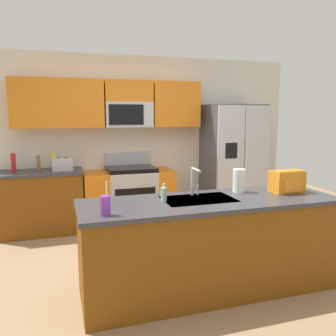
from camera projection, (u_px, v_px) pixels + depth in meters
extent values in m
plane|color=#997A56|center=(181.00, 271.00, 3.84)|extent=(9.00, 9.00, 0.00)
cube|color=silver|center=(137.00, 139.00, 5.67)|extent=(5.20, 0.10, 2.60)
cube|color=orange|center=(36.00, 103.00, 4.94)|extent=(0.70, 0.32, 0.70)
cube|color=orange|center=(83.00, 104.00, 5.13)|extent=(0.59, 0.32, 0.70)
cube|color=orange|center=(175.00, 104.00, 5.56)|extent=(0.75, 0.32, 0.70)
cube|color=#B7BABF|center=(128.00, 115.00, 5.36)|extent=(0.72, 0.32, 0.38)
cube|color=black|center=(126.00, 115.00, 5.19)|extent=(0.52, 0.01, 0.30)
cube|color=orange|center=(128.00, 91.00, 5.31)|extent=(0.72, 0.32, 0.32)
cube|color=brown|center=(42.00, 203.00, 5.03)|extent=(1.13, 0.60, 0.86)
cube|color=#38383D|center=(40.00, 172.00, 4.96)|extent=(1.16, 0.63, 0.04)
cube|color=#B7BABF|center=(131.00, 198.00, 5.42)|extent=(0.72, 0.60, 0.84)
cube|color=black|center=(136.00, 200.00, 5.13)|extent=(0.60, 0.01, 0.36)
cube|color=black|center=(131.00, 169.00, 5.35)|extent=(0.72, 0.60, 0.06)
cube|color=#B7BABF|center=(128.00, 158.00, 5.59)|extent=(0.72, 0.06, 0.20)
cube|color=orange|center=(96.00, 200.00, 5.26)|extent=(0.36, 0.60, 0.84)
cube|color=orange|center=(162.00, 195.00, 5.57)|extent=(0.28, 0.60, 0.84)
cube|color=#4C4F54|center=(232.00, 161.00, 5.80)|extent=(0.90, 0.70, 1.85)
cube|color=#B7BABF|center=(230.00, 165.00, 5.38)|extent=(0.44, 0.04, 1.81)
cube|color=#B7BABF|center=(256.00, 164.00, 5.52)|extent=(0.44, 0.04, 1.81)
cylinder|color=silver|center=(243.00, 159.00, 5.40)|extent=(0.02, 0.02, 0.60)
cylinder|color=silver|center=(246.00, 159.00, 5.41)|extent=(0.02, 0.02, 0.60)
cube|color=black|center=(231.00, 151.00, 5.33)|extent=(0.20, 0.00, 0.24)
cube|color=brown|center=(209.00, 247.00, 3.39)|extent=(2.44, 0.76, 0.86)
cube|color=#38383D|center=(210.00, 201.00, 3.32)|extent=(2.48, 0.80, 0.04)
cube|color=#B7BABF|center=(199.00, 200.00, 3.33)|extent=(0.68, 0.44, 0.03)
cube|color=#B7BABF|center=(62.00, 164.00, 4.99)|extent=(0.28, 0.16, 0.18)
cube|color=black|center=(59.00, 158.00, 4.96)|extent=(0.03, 0.11, 0.01)
cube|color=black|center=(66.00, 158.00, 4.99)|extent=(0.03, 0.11, 0.01)
cylinder|color=brown|center=(39.00, 163.00, 4.94)|extent=(0.05, 0.05, 0.22)
cylinder|color=red|center=(13.00, 162.00, 4.88)|extent=(0.07, 0.07, 0.26)
cylinder|color=yellow|center=(53.00, 161.00, 5.04)|extent=(0.06, 0.06, 0.26)
cylinder|color=#B7BABF|center=(192.00, 181.00, 3.47)|extent=(0.03, 0.03, 0.28)
cylinder|color=#B7BABF|center=(196.00, 170.00, 3.36)|extent=(0.02, 0.20, 0.02)
cylinder|color=#B7BABF|center=(198.00, 190.00, 3.50)|extent=(0.02, 0.02, 0.10)
cylinder|color=purple|center=(105.00, 206.00, 2.78)|extent=(0.08, 0.08, 0.16)
cylinder|color=white|center=(106.00, 190.00, 2.77)|extent=(0.01, 0.03, 0.14)
cylinder|color=#A5D8B2|center=(164.00, 195.00, 3.23)|extent=(0.06, 0.06, 0.13)
cylinder|color=white|center=(164.00, 186.00, 3.21)|extent=(0.02, 0.02, 0.04)
cylinder|color=white|center=(239.00, 181.00, 3.61)|extent=(0.12, 0.12, 0.24)
cube|color=orange|center=(287.00, 182.00, 3.61)|extent=(0.32, 0.20, 0.22)
cube|color=#C7701A|center=(288.00, 172.00, 3.57)|extent=(0.30, 0.14, 0.03)
cube|color=orange|center=(293.00, 187.00, 3.51)|extent=(0.20, 0.03, 0.11)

